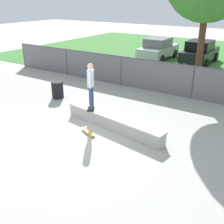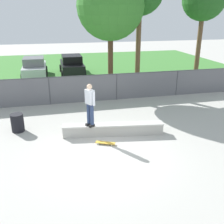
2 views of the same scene
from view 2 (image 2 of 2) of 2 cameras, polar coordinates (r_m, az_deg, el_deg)
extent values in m
plane|color=#ADAAA3|center=(9.92, -1.05, -9.21)|extent=(80.00, 80.00, 0.00)
cube|color=#3D7A33|center=(25.64, -9.17, 9.40)|extent=(31.89, 20.00, 0.02)
cube|color=#A8A59E|center=(11.30, 0.25, -3.95)|extent=(4.33, 1.08, 0.46)
cube|color=beige|center=(11.20, 0.25, -2.75)|extent=(4.38, 1.12, 0.06)
cube|color=black|center=(10.91, -4.46, -3.01)|extent=(0.28, 0.23, 0.10)
cube|color=black|center=(11.07, -5.20, -2.68)|extent=(0.28, 0.23, 0.10)
cylinder|color=navy|center=(10.74, -4.41, -0.58)|extent=(0.15, 0.15, 0.88)
cylinder|color=navy|center=(10.90, -5.16, -0.27)|extent=(0.15, 0.15, 0.88)
cube|color=silver|center=(10.58, -4.90, 3.32)|extent=(0.39, 0.44, 0.60)
cylinder|color=silver|center=(10.40, -4.01, 2.92)|extent=(0.10, 0.10, 0.58)
cylinder|color=silver|center=(10.77, -5.76, 3.49)|extent=(0.10, 0.10, 0.58)
sphere|color=beige|center=(10.46, -4.98, 5.56)|extent=(0.22, 0.22, 0.22)
cube|color=gold|center=(10.56, -1.46, -6.75)|extent=(0.81, 0.53, 0.02)
cube|color=#B2B2B7|center=(10.63, -2.89, -6.68)|extent=(0.11, 0.15, 0.02)
cube|color=#B2B2B7|center=(10.51, 0.00, -6.98)|extent=(0.11, 0.15, 0.02)
cylinder|color=silver|center=(10.71, -2.77, -6.64)|extent=(0.06, 0.05, 0.05)
cylinder|color=silver|center=(10.57, -3.01, -7.05)|extent=(0.06, 0.05, 0.05)
cylinder|color=silver|center=(10.60, 0.10, -6.93)|extent=(0.06, 0.05, 0.05)
cylinder|color=silver|center=(10.45, -0.10, -7.36)|extent=(0.06, 0.05, 0.05)
cylinder|color=#4C4C51|center=(15.36, -13.55, 4.53)|extent=(0.07, 0.07, 1.62)
cylinder|color=#4C4C51|center=(15.82, 1.02, 5.58)|extent=(0.07, 0.07, 1.62)
cylinder|color=#4C4C51|center=(17.21, 14.04, 6.21)|extent=(0.07, 0.07, 1.62)
cylinder|color=#4C4C51|center=(15.28, -6.28, 7.91)|extent=(19.89, 0.05, 0.05)
cube|color=slate|center=(15.47, -6.16, 5.10)|extent=(19.89, 0.01, 1.62)
cylinder|color=#47301E|center=(16.54, -0.33, 10.29)|extent=(0.32, 0.32, 3.89)
sphere|color=#337528|center=(16.27, -0.36, 22.27)|extent=(3.97, 3.97, 3.97)
cylinder|color=brown|center=(17.61, 5.72, 12.95)|extent=(0.32, 0.32, 5.17)
cylinder|color=brown|center=(19.97, 18.34, 12.43)|extent=(0.32, 0.32, 4.81)
cube|color=#B7BABF|center=(22.62, -16.61, 9.01)|extent=(1.82, 4.21, 0.70)
cube|color=slate|center=(22.35, -16.80, 10.61)|extent=(1.61, 2.11, 0.64)
cylinder|color=black|center=(24.02, -18.57, 8.59)|extent=(0.22, 0.64, 0.64)
cylinder|color=black|center=(23.93, -14.24, 8.99)|extent=(0.22, 0.64, 0.64)
cylinder|color=black|center=(21.49, -19.04, 7.19)|extent=(0.22, 0.64, 0.64)
cylinder|color=black|center=(21.38, -14.22, 7.63)|extent=(0.22, 0.64, 0.64)
cube|color=black|center=(23.06, -8.77, 9.84)|extent=(1.82, 4.21, 0.70)
cube|color=black|center=(22.80, -8.83, 11.42)|extent=(1.61, 2.11, 0.64)
cylinder|color=black|center=(24.35, -11.15, 9.42)|extent=(0.22, 0.64, 0.64)
cylinder|color=black|center=(24.49, -6.89, 9.73)|extent=(0.22, 0.64, 0.64)
cylinder|color=black|center=(21.80, -10.78, 8.14)|extent=(0.22, 0.64, 0.64)
cylinder|color=black|center=(21.96, -6.04, 8.48)|extent=(0.22, 0.64, 0.64)
cylinder|color=black|center=(12.31, -20.04, -2.23)|extent=(0.56, 0.56, 0.81)
camera|label=1|loc=(7.76, 59.27, 7.55)|focal=43.38mm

